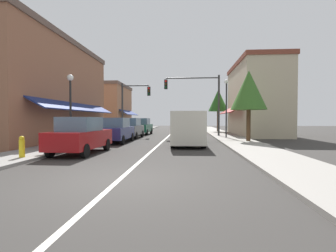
{
  "coord_description": "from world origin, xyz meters",
  "views": [
    {
      "loc": [
        1.87,
        -6.59,
        1.67
      ],
      "look_at": [
        0.28,
        13.9,
        1.11
      ],
      "focal_mm": 26.95,
      "sensor_mm": 36.0,
      "label": 1
    }
  ],
  "objects": [
    {
      "name": "tree_right_near",
      "position": [
        6.2,
        11.74,
        3.71
      ],
      "size": [
        2.54,
        2.54,
        5.14
      ],
      "color": "#4C331E",
      "rests_on": "ground"
    },
    {
      "name": "parked_car_nearest_left",
      "position": [
        -3.27,
        5.19,
        0.88
      ],
      "size": [
        1.86,
        4.14,
        1.77
      ],
      "rotation": [
        0.0,
        0.0,
        -0.02
      ],
      "color": "maroon",
      "rests_on": "ground"
    },
    {
      "name": "fire_hydrant",
      "position": [
        -4.85,
        3.12,
        0.55
      ],
      "size": [
        0.22,
        0.22,
        0.87
      ],
      "color": "gold",
      "rests_on": "ground"
    },
    {
      "name": "sidewalk_right",
      "position": [
        5.5,
        18.0,
        0.06
      ],
      "size": [
        2.6,
        56.0,
        0.12
      ],
      "primitive_type": "cube",
      "color": "gray",
      "rests_on": "ground"
    },
    {
      "name": "traffic_signal_mast_arm",
      "position": [
        3.02,
        17.38,
        3.98
      ],
      "size": [
        5.22,
        0.5,
        5.82
      ],
      "color": "#333333",
      "rests_on": "ground"
    },
    {
      "name": "tree_right_far",
      "position": [
        5.77,
        26.02,
        4.03
      ],
      "size": [
        2.52,
        2.52,
        5.46
      ],
      "color": "#4C331E",
      "rests_on": "ground"
    },
    {
      "name": "storefront_left_block",
      "position": [
        -9.7,
        12.0,
        3.86
      ],
      "size": [
        7.12,
        14.2,
        7.71
      ],
      "color": "#8E5B42",
      "rests_on": "ground"
    },
    {
      "name": "parked_car_third_left",
      "position": [
        -3.18,
        15.27,
        0.88
      ],
      "size": [
        1.82,
        4.12,
        1.77
      ],
      "rotation": [
        0.0,
        0.0,
        -0.01
      ],
      "color": "#4C5156",
      "rests_on": "ground"
    },
    {
      "name": "ground_plane",
      "position": [
        0.0,
        18.0,
        0.0
      ],
      "size": [
        80.0,
        80.0,
        0.0
      ],
      "primitive_type": "plane",
      "color": "#33302D"
    },
    {
      "name": "van_in_lane",
      "position": [
        1.88,
        9.45,
        1.15
      ],
      "size": [
        2.07,
        5.21,
        2.12
      ],
      "rotation": [
        0.0,
        0.0,
        0.02
      ],
      "color": "beige",
      "rests_on": "ground"
    },
    {
      "name": "parked_car_far_left",
      "position": [
        -3.1,
        20.54,
        0.88
      ],
      "size": [
        1.87,
        4.15,
        1.77
      ],
      "rotation": [
        0.0,
        0.0,
        -0.03
      ],
      "color": "#0F4C33",
      "rests_on": "ground"
    },
    {
      "name": "lane_center_stripe",
      "position": [
        0.0,
        18.0,
        0.0
      ],
      "size": [
        0.14,
        52.0,
        0.01
      ],
      "primitive_type": "cube",
      "color": "silver",
      "rests_on": "ground"
    },
    {
      "name": "storefront_far_left",
      "position": [
        -9.13,
        28.0,
        3.23
      ],
      "size": [
        5.99,
        8.2,
        6.45
      ],
      "color": "#9E6B4C",
      "rests_on": "ground"
    },
    {
      "name": "sidewalk_left",
      "position": [
        -5.5,
        18.0,
        0.06
      ],
      "size": [
        2.6,
        56.0,
        0.12
      ],
      "primitive_type": "cube",
      "color": "gray",
      "rests_on": "ground"
    },
    {
      "name": "traffic_signal_left_corner",
      "position": [
        -3.8,
        18.75,
        3.52
      ],
      "size": [
        3.01,
        0.5,
        5.33
      ],
      "color": "#333333",
      "rests_on": "ground"
    },
    {
      "name": "street_lamp_right_mid",
      "position": [
        5.15,
        15.12,
        3.37
      ],
      "size": [
        0.36,
        0.36,
        5.04
      ],
      "color": "black",
      "rests_on": "ground"
    },
    {
      "name": "storefront_right_block",
      "position": [
        8.85,
        20.0,
        3.72
      ],
      "size": [
        5.42,
        10.2,
        7.44
      ],
      "color": "#BCAD8E",
      "rests_on": "ground"
    },
    {
      "name": "street_lamp_left_near",
      "position": [
        -4.86,
        7.46,
        2.91
      ],
      "size": [
        0.36,
        0.36,
        4.24
      ],
      "color": "black",
      "rests_on": "ground"
    },
    {
      "name": "parked_car_second_left",
      "position": [
        -3.15,
        10.8,
        0.88
      ],
      "size": [
        1.79,
        4.11,
        1.77
      ],
      "rotation": [
        0.0,
        0.0,
        -0.0
      ],
      "color": "navy",
      "rests_on": "ground"
    }
  ]
}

